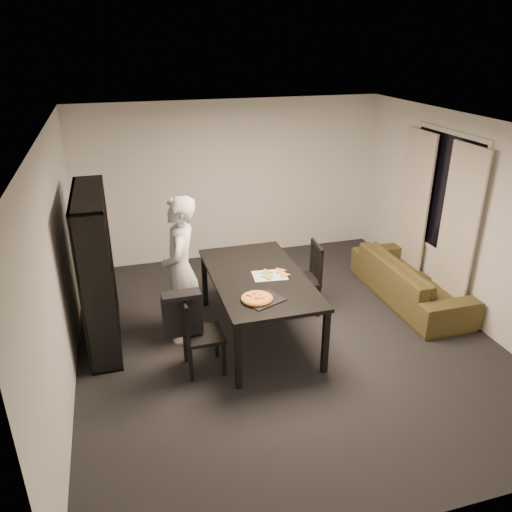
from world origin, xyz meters
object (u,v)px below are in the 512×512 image
object	(u,v)px
bookshelf	(97,270)
person	(181,270)
chair_left	(195,330)
dining_table	(258,281)
chair_right	(308,273)
pepperoni_pizza	(257,298)
baking_tray	(264,300)
sofa	(410,280)

from	to	relation	value
bookshelf	person	size ratio (longest dim) A/B	1.04
chair_left	dining_table	bearing A→B (deg)	-60.35
chair_right	person	xyz separation A→B (m)	(-1.72, -0.18, 0.36)
pepperoni_pizza	person	bearing A→B (deg)	131.26
bookshelf	dining_table	size ratio (longest dim) A/B	0.96
chair_left	pepperoni_pizza	xyz separation A→B (m)	(0.69, -0.07, 0.32)
baking_tray	sofa	world-z (taller)	baking_tray
chair_right	chair_left	bearing A→B (deg)	-57.01
dining_table	chair_right	xyz separation A→B (m)	(0.82, 0.41, -0.20)
pepperoni_pizza	sofa	xyz separation A→B (m)	(2.53, 0.88, -0.55)
person	baking_tray	bearing A→B (deg)	57.44
baking_tray	chair_right	bearing A→B (deg)	47.34
pepperoni_pizza	sofa	bearing A→B (deg)	19.22
pepperoni_pizza	sofa	world-z (taller)	pepperoni_pizza
chair_right	person	size ratio (longest dim) A/B	0.53
baking_tray	sofa	bearing A→B (deg)	20.04
chair_left	chair_right	distance (m)	1.92
baking_tray	sofa	size ratio (longest dim) A/B	0.19
chair_left	baking_tray	world-z (taller)	chair_left
person	chair_right	bearing A→B (deg)	109.93
dining_table	chair_right	distance (m)	0.94
chair_right	baking_tray	bearing A→B (deg)	-38.24
baking_tray	sofa	distance (m)	2.67
person	chair_left	bearing A→B (deg)	16.11
baking_tray	pepperoni_pizza	world-z (taller)	pepperoni_pizza
bookshelf	baking_tray	size ratio (longest dim) A/B	4.75
sofa	chair_right	bearing A→B (deg)	85.78
dining_table	chair_left	bearing A→B (deg)	-149.88
dining_table	sofa	world-z (taller)	dining_table
dining_table	baking_tray	xyz separation A→B (m)	(-0.11, -0.60, 0.08)
chair_left	sofa	bearing A→B (deg)	-76.39
person	sofa	bearing A→B (deg)	105.15
dining_table	chair_right	size ratio (longest dim) A/B	2.03
person	pepperoni_pizza	xyz separation A→B (m)	(0.72, -0.82, -0.06)
chair_right	pepperoni_pizza	bearing A→B (deg)	-40.79
bookshelf	baking_tray	distance (m)	2.03
dining_table	baking_tray	bearing A→B (deg)	-100.75
bookshelf	dining_table	xyz separation A→B (m)	(1.86, -0.45, -0.19)
person	pepperoni_pizza	bearing A→B (deg)	55.23
bookshelf	person	xyz separation A→B (m)	(0.95, -0.21, -0.03)
dining_table	chair_left	world-z (taller)	chair_left
person	sofa	size ratio (longest dim) A/B	0.87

